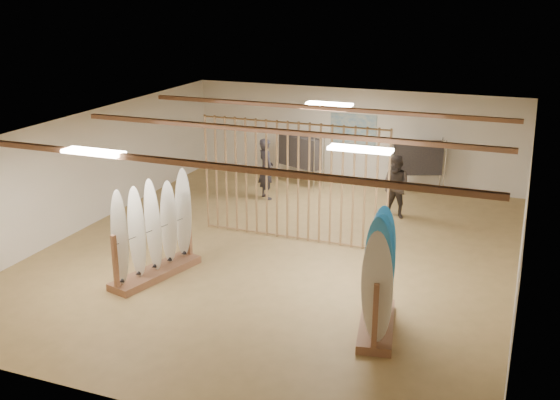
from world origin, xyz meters
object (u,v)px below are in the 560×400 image
at_px(rack_left, 154,245).
at_px(shopper_b, 397,183).
at_px(shopper_a, 266,165).
at_px(clothing_rack_a, 300,152).
at_px(clothing_rack_b, 417,158).
at_px(rack_right, 378,293).

height_order(rack_left, shopper_b, rack_left).
bearing_deg(shopper_a, rack_left, 132.95).
relative_size(clothing_rack_a, shopper_a, 0.82).
height_order(rack_left, clothing_rack_a, rack_left).
height_order(clothing_rack_b, shopper_b, shopper_b).
bearing_deg(shopper_b, clothing_rack_a, 166.13).
bearing_deg(clothing_rack_b, clothing_rack_a, 165.66).
xyz_separation_m(rack_left, shopper_b, (3.78, 5.36, 0.23)).
distance_m(shopper_a, shopper_b, 3.69).
xyz_separation_m(clothing_rack_a, shopper_b, (3.22, -1.75, -0.12)).
bearing_deg(shopper_b, rack_left, -110.52).
height_order(clothing_rack_a, shopper_a, shopper_a).
bearing_deg(clothing_rack_b, rack_left, -139.39).
xyz_separation_m(rack_right, clothing_rack_a, (-4.13, 7.62, 0.33)).
distance_m(rack_left, clothing_rack_a, 7.14).
distance_m(rack_left, shopper_b, 6.56).
distance_m(rack_left, shopper_a, 5.62).
relative_size(rack_left, rack_right, 1.05).
bearing_deg(rack_left, shopper_b, 69.27).
height_order(clothing_rack_a, clothing_rack_b, clothing_rack_b).
height_order(clothing_rack_a, shopper_b, shopper_b).
height_order(shopper_a, shopper_b, shopper_a).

